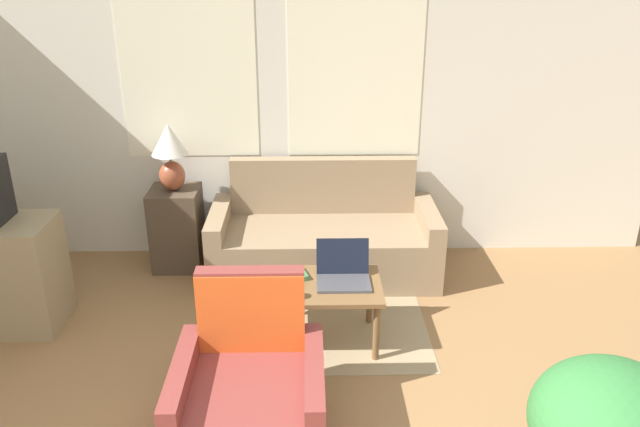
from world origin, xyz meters
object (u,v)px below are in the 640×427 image
Objects in this scene: book_red at (288,275)px; armchair at (250,397)px; laptop at (343,273)px; couch at (324,241)px; coffee_table at (315,291)px; cup_navy at (293,293)px; table_lamp at (170,152)px.

armchair is at bearing -100.04° from book_red.
couch is at bearing 95.93° from laptop.
coffee_table is 0.22m from laptop.
laptop is at bearing 60.20° from armchair.
laptop is (0.55, 0.97, 0.24)m from armchair.
couch is 21.47× the size of cup_navy.
table_lamp is (-1.24, 0.12, 0.75)m from couch.
table_lamp is at bearing 174.64° from couch.
armchair is 1.01× the size of coffee_table.
book_red is (0.18, 1.01, 0.20)m from armchair.
coffee_table is 2.49× the size of laptop.
armchair is 2.36m from table_lamp.
couch is at bearing 74.41° from book_red.
cup_navy is (-0.14, -0.19, 0.10)m from coffee_table.
couch is 3.33× the size of table_lamp.
armchair reaches higher than coffee_table.
armchair is 1.62× the size of table_lamp.
laptop is (0.19, 0.04, 0.11)m from coffee_table.
cup_navy is 0.30× the size of book_red.
couch is 1.28m from cup_navy.
book_red is (-0.18, 0.09, 0.07)m from coffee_table.
couch is at bearing -5.36° from table_lamp.
table_lamp reaches higher than coffee_table.
table_lamp is at bearing 110.62° from armchair.
coffee_table is at bearing 68.44° from armchair.
book_red is (-0.04, 0.28, -0.02)m from cup_navy.
couch is 2.06× the size of armchair.
couch is 5.18× the size of laptop.
cup_navy is (-0.33, -0.23, -0.01)m from laptop.
cup_navy is at bearing -144.81° from laptop.
table_lamp is at bearing 134.54° from coffee_table.
couch is 1.04m from laptop.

